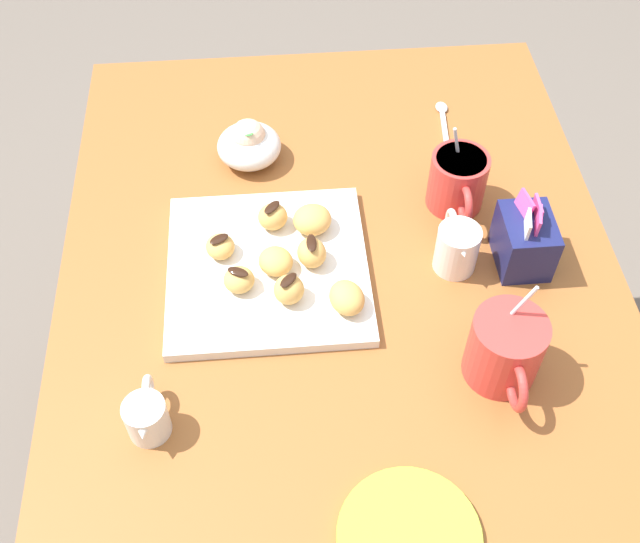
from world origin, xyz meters
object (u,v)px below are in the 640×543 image
Objects in this scene: beignet_1 at (312,220)px; beignet_5 at (345,298)px; pastry_plate_square at (268,268)px; sugar_caddy at (525,241)px; ice_cream_bowl at (249,144)px; dining_table at (341,337)px; cream_pitcher_white at (457,246)px; beignet_0 at (220,247)px; saucer_lime_left at (409,537)px; beignet_7 at (276,261)px; beignet_6 at (312,253)px; beignet_4 at (273,217)px; beignet_2 at (289,290)px; chocolate_sauce_pitcher at (146,416)px; beignet_3 at (239,278)px; coffee_mug_red_left at (458,180)px; coffee_mug_red_right at (506,349)px.

beignet_1 is 1.00× the size of beignet_5.
sugar_caddy is (0.01, 0.36, 0.03)m from pastry_plate_square.
ice_cream_bowl is 0.33m from beignet_5.
cream_pitcher_white is at bearing 99.77° from dining_table.
dining_table is at bearing 69.63° from beignet_0.
beignet_7 reaches higher than saucer_lime_left.
beignet_6 is (0.03, 0.13, 0.00)m from beignet_0.
saucer_lime_left is 0.32m from beignet_5.
beignet_4 is at bearing 122.04° from beignet_0.
beignet_2 is (0.05, -0.24, -0.00)m from cream_pitcher_white.
beignet_0 is at bearing -57.96° from beignet_4.
cream_pitcher_white reaches higher than chocolate_sauce_pitcher.
beignet_7 is (-0.00, -0.25, -0.01)m from cream_pitcher_white.
beignet_1 is at bearing -167.17° from beignet_5.
beignet_4 reaches higher than beignet_3.
dining_table is 0.21m from beignet_4.
beignet_4 is 0.94× the size of beignet_6.
cream_pitcher_white is at bearing -11.32° from coffee_mug_red_left.
sugar_caddy is at bearing 57.44° from ice_cream_bowl.
coffee_mug_red_right is (0.15, 0.18, 0.18)m from dining_table.
coffee_mug_red_right is at bearing 0.00° from coffee_mug_red_left.
beignet_5 reaches higher than beignet_0.
coffee_mug_red_right is 3.02× the size of beignet_7.
coffee_mug_red_right is at bearing 59.97° from beignet_5.
beignet_7 is (-0.03, -0.09, 0.16)m from dining_table.
chocolate_sauce_pitcher is at bearing -28.15° from beignet_4.
sugar_caddy is 0.42m from beignet_0.
sugar_caddy reaches higher than beignet_4.
beignet_2 reaches higher than beignet_1.
beignet_5 is at bearing 25.51° from beignet_6.
beignet_2 is at bearing 8.86° from ice_cream_bowl.
coffee_mug_red_left is at bearing 168.68° from cream_pitcher_white.
beignet_1 is 0.06m from beignet_4.
ice_cream_bowl is 2.34× the size of beignet_4.
beignet_1 reaches higher than beignet_3.
beignet_3 is at bearing -153.42° from saucer_lime_left.
chocolate_sauce_pitcher reaches higher than beignet_1.
beignet_3 is at bearing -4.36° from ice_cream_bowl.
ice_cream_bowl is 0.16m from beignet_4.
chocolate_sauce_pitcher is at bearing -15.97° from ice_cream_bowl.
beignet_0 is 0.78× the size of beignet_5.
beignet_5 is (0.07, -0.26, -0.01)m from sugar_caddy.
saucer_lime_left is 0.40m from beignet_7.
dining_table is 23.57× the size of beignet_6.
beignet_5 is 1.21× the size of beignet_6.
cream_pitcher_white reaches higher than saucer_lime_left.
beignet_4 is at bearing -145.25° from beignet_6.
coffee_mug_red_left is at bearing 128.51° from dining_table.
beignet_3 is (-0.00, -0.14, 0.16)m from dining_table.
beignet_2 is (0.29, 0.05, 0.00)m from ice_cream_bowl.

